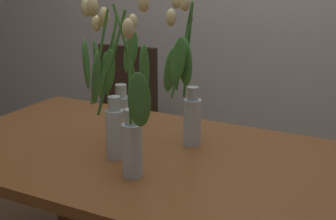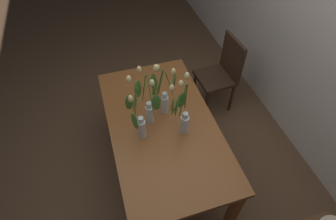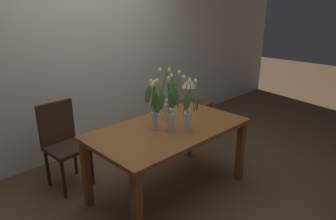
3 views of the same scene
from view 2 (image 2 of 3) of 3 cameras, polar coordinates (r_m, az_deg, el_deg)
ground_plane at (r=2.91m, az=-0.97°, el=-12.11°), size 18.00×18.00×0.00m
dining_table at (r=2.36m, az=-1.17°, el=-4.40°), size 1.60×0.90×0.74m
tulip_vase_0 at (r=2.08m, az=3.01°, el=-0.86°), size 0.17×0.17×0.57m
tulip_vase_1 at (r=2.22m, az=-1.22°, el=3.61°), size 0.14×0.22×0.53m
tulip_vase_2 at (r=2.16m, az=-4.15°, el=0.66°), size 0.23×0.18×0.58m
tulip_vase_3 at (r=2.08m, az=-6.31°, el=-2.52°), size 0.22×0.13×0.58m
dining_chair at (r=3.16m, az=11.48°, el=8.08°), size 0.42×0.42×0.93m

